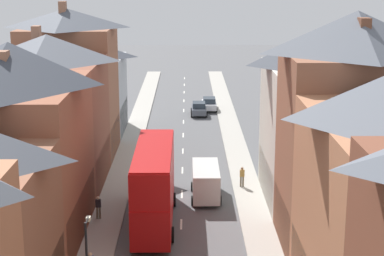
% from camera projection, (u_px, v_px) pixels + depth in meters
% --- Properties ---
extents(pavement_left, '(2.20, 104.00, 0.14)m').
position_uv_depth(pavement_left, '(125.00, 163.00, 56.81)').
color(pavement_left, '#A8A399').
rests_on(pavement_left, ground).
extents(pavement_right, '(2.20, 104.00, 0.14)m').
position_uv_depth(pavement_right, '(240.00, 163.00, 56.89)').
color(pavement_right, '#A8A399').
rests_on(pavement_right, ground).
extents(centre_line_dashes, '(0.14, 97.80, 0.01)m').
position_uv_depth(centre_line_dashes, '(182.00, 170.00, 54.92)').
color(centre_line_dashes, silver).
rests_on(centre_line_dashes, ground).
extents(terrace_row_left, '(8.00, 65.61, 14.05)m').
position_uv_depth(terrace_row_left, '(6.00, 156.00, 37.45)').
color(terrace_row_left, '#B2704C').
rests_on(terrace_row_left, ground).
extents(double_decker_bus_lead, '(2.74, 10.80, 5.30)m').
position_uv_depth(double_decker_bus_lead, '(154.00, 184.00, 42.70)').
color(double_decker_bus_lead, '#B70F0F').
rests_on(double_decker_bus_lead, ground).
extents(car_near_blue, '(1.90, 3.94, 1.59)m').
position_uv_depth(car_near_blue, '(209.00, 104.00, 78.16)').
color(car_near_blue, silver).
rests_on(car_near_blue, ground).
extents(car_mid_black, '(1.90, 3.90, 1.59)m').
position_uv_depth(car_mid_black, '(199.00, 109.00, 75.51)').
color(car_mid_black, '#4C515B').
rests_on(car_mid_black, ground).
extents(delivery_van, '(2.20, 5.20, 2.41)m').
position_uv_depth(delivery_van, '(206.00, 181.00, 47.99)').
color(delivery_van, silver).
rests_on(delivery_van, ground).
extents(pedestrian_far_left, '(0.36, 0.22, 1.61)m').
position_uv_depth(pedestrian_far_left, '(98.00, 206.00, 43.69)').
color(pedestrian_far_left, brown).
rests_on(pedestrian_far_left, pavement_left).
extents(pedestrian_far_right, '(0.36, 0.22, 1.61)m').
position_uv_depth(pedestrian_far_right, '(242.00, 176.00, 50.14)').
color(pedestrian_far_right, brown).
rests_on(pedestrian_far_right, pavement_right).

